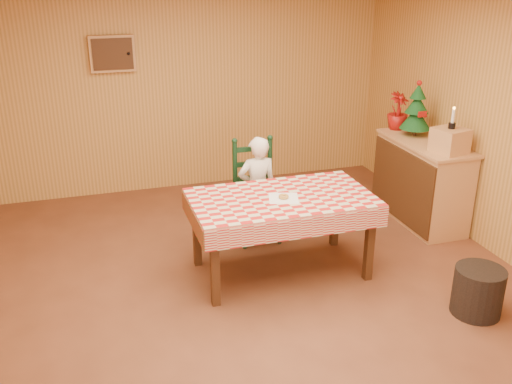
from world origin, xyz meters
TOP-DOWN VIEW (x-y plane):
  - ground at (0.00, 0.00)m, footprint 6.00×6.00m
  - cabin_walls at (-0.00, 0.53)m, footprint 5.10×6.05m
  - dining_table at (0.32, 0.46)m, footprint 1.66×0.96m
  - ladder_chair at (0.32, 1.25)m, footprint 0.44×0.40m
  - seated_child at (0.32, 1.19)m, footprint 0.41×0.27m
  - napkin at (0.32, 0.41)m, footprint 0.32×0.32m
  - donut at (0.32, 0.41)m, footprint 0.10×0.10m
  - shelf_unit at (2.21, 1.11)m, footprint 0.54×1.24m
  - crate at (2.22, 0.71)m, footprint 0.36×0.36m
  - christmas_tree at (2.22, 1.36)m, footprint 0.34×0.34m
  - flower_arrangement at (2.17, 1.66)m, footprint 0.30×0.30m
  - candle_set at (2.22, 0.71)m, footprint 0.07×0.07m
  - storage_bin at (1.65, -0.68)m, footprint 0.46×0.46m

SIDE VIEW (x-z plane):
  - ground at x=0.00m, z-range 0.00..0.00m
  - storage_bin at x=1.65m, z-range 0.00..0.41m
  - shelf_unit at x=2.21m, z-range 0.00..0.93m
  - ladder_chair at x=0.32m, z-range -0.04..1.04m
  - seated_child at x=0.32m, z-range 0.00..1.12m
  - dining_table at x=0.32m, z-range 0.30..1.07m
  - napkin at x=0.32m, z-range 0.77..0.77m
  - donut at x=0.32m, z-range 0.77..0.80m
  - crate at x=2.22m, z-range 0.93..1.18m
  - flower_arrangement at x=2.17m, z-range 0.93..1.36m
  - christmas_tree at x=2.22m, z-range 0.90..1.52m
  - candle_set at x=2.22m, z-range 1.13..1.36m
  - cabin_walls at x=0.00m, z-range 0.50..3.15m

